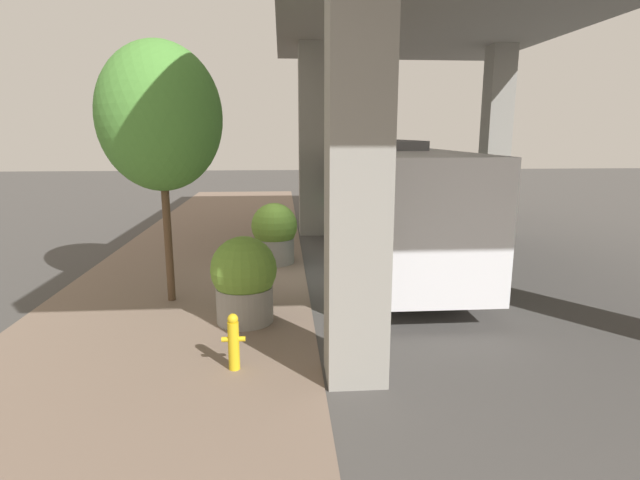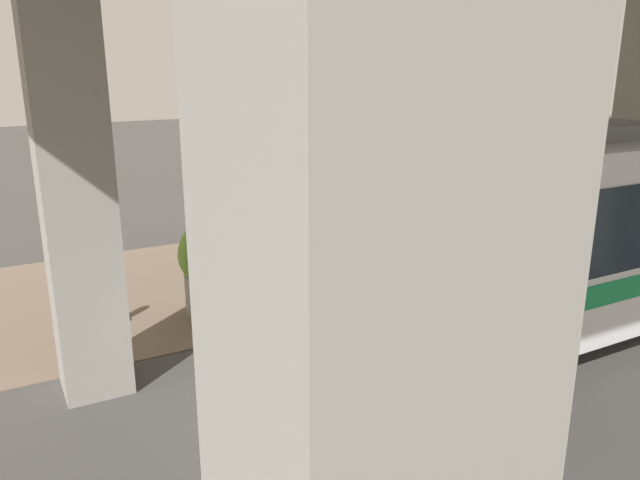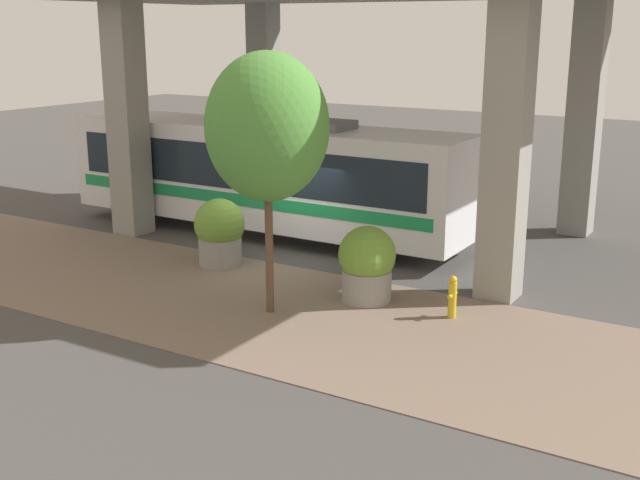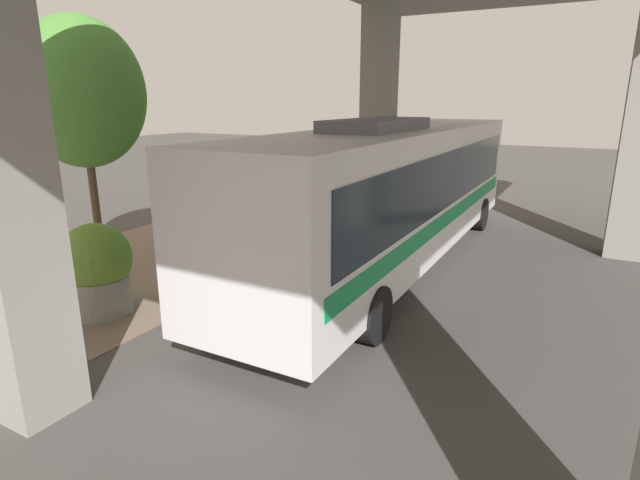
# 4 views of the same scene
# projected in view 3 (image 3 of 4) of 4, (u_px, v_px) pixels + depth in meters

# --- Properties ---
(ground_plane) EXTENTS (80.00, 80.00, 0.00)m
(ground_plane) POSITION_uv_depth(u_px,v_px,m) (281.00, 265.00, 21.24)
(ground_plane) COLOR #474442
(ground_plane) RESTS_ON ground
(sidewalk_strip) EXTENTS (6.00, 40.00, 0.02)m
(sidewalk_strip) POSITION_uv_depth(u_px,v_px,m) (209.00, 296.00, 18.76)
(sidewalk_strip) COLOR #7A6656
(sidewalk_strip) RESTS_ON ground
(overpass) EXTENTS (9.40, 19.54, 7.52)m
(overpass) POSITION_uv_depth(u_px,v_px,m) (357.00, 9.00, 22.84)
(overpass) COLOR gray
(overpass) RESTS_ON ground
(bus) EXTENTS (2.72, 12.87, 3.57)m
(bus) POSITION_uv_depth(u_px,v_px,m) (263.00, 171.00, 23.88)
(bus) COLOR silver
(bus) RESTS_ON ground
(fire_hydrant) EXTENTS (0.38, 0.18, 0.96)m
(fire_hydrant) POSITION_uv_depth(u_px,v_px,m) (452.00, 297.00, 17.24)
(fire_hydrant) COLOR gold
(fire_hydrant) RESTS_ON ground
(planter_front) EXTENTS (1.32, 1.32, 1.77)m
(planter_front) POSITION_uv_depth(u_px,v_px,m) (367.00, 264.00, 18.21)
(planter_front) COLOR gray
(planter_front) RESTS_ON ground
(planter_middle) EXTENTS (1.33, 1.33, 1.79)m
(planter_middle) POSITION_uv_depth(u_px,v_px,m) (220.00, 232.00, 21.00)
(planter_middle) COLOR gray
(planter_middle) RESTS_ON ground
(street_tree_near) EXTENTS (2.61, 2.61, 5.66)m
(street_tree_near) POSITION_uv_depth(u_px,v_px,m) (267.00, 128.00, 16.66)
(street_tree_near) COLOR brown
(street_tree_near) RESTS_ON ground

